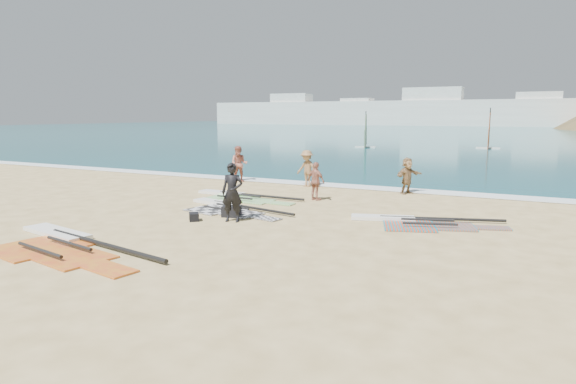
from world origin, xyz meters
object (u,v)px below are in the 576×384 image
at_px(beachgoer_left, 239,164).
at_px(rig_orange, 414,222).
at_px(gear_bag_near, 231,211).
at_px(rig_grey, 226,208).
at_px(rig_green, 235,197).
at_px(rig_red, 62,244).
at_px(gear_bag_far, 194,217).
at_px(beachgoer_back, 316,181).
at_px(beachgoer_right, 407,176).
at_px(person_wetsuit, 232,192).
at_px(beachgoer_mid, 307,168).

bearing_deg(beachgoer_left, rig_orange, -48.83).
bearing_deg(rig_orange, gear_bag_near, 179.09).
height_order(rig_grey, rig_orange, same).
distance_m(rig_green, rig_orange, 8.03).
height_order(rig_red, gear_bag_far, gear_bag_far).
relative_size(beachgoer_left, beachgoer_back, 1.18).
xyz_separation_m(rig_orange, gear_bag_near, (-5.90, -1.75, 0.14)).
bearing_deg(beachgoer_right, rig_orange, -136.18).
height_order(rig_red, person_wetsuit, person_wetsuit).
relative_size(rig_green, beachgoer_right, 3.16).
bearing_deg(gear_bag_far, beachgoer_right, 59.70).
bearing_deg(gear_bag_near, rig_orange, 16.54).
relative_size(gear_bag_near, beachgoer_back, 0.37).
xyz_separation_m(rig_grey, rig_green, (-1.01, 2.25, 0.00)).
xyz_separation_m(person_wetsuit, beachgoer_mid, (-1.03, 8.27, -0.08)).
bearing_deg(beachgoer_right, gear_bag_near, 179.46).
height_order(gear_bag_far, beachgoer_back, beachgoer_back).
distance_m(rig_orange, beachgoer_mid, 8.81).
bearing_deg(rig_green, person_wetsuit, -56.79).
bearing_deg(gear_bag_far, beachgoer_back, 68.53).
distance_m(rig_green, beachgoer_right, 7.68).
bearing_deg(beachgoer_mid, beachgoer_left, -162.63).
distance_m(rig_green, person_wetsuit, 4.73).
distance_m(rig_grey, gear_bag_far, 2.19).
height_order(rig_grey, beachgoer_right, beachgoer_right).
height_order(rig_red, beachgoer_mid, beachgoer_mid).
xyz_separation_m(gear_bag_far, person_wetsuit, (1.23, 0.47, 0.84)).
height_order(rig_orange, person_wetsuit, person_wetsuit).
relative_size(rig_grey, gear_bag_near, 8.31).
xyz_separation_m(rig_grey, rig_red, (-1.11, -6.26, 0.00)).
bearing_deg(rig_orange, beachgoer_left, 132.91).
bearing_deg(gear_bag_near, rig_green, 120.51).
height_order(gear_bag_near, gear_bag_far, gear_bag_near).
bearing_deg(rig_orange, rig_green, 151.10).
relative_size(rig_grey, rig_orange, 0.98).
bearing_deg(rig_red, beachgoer_right, 73.62).
distance_m(gear_bag_far, beachgoer_mid, 8.78).
bearing_deg(rig_grey, gear_bag_near, -35.98).
relative_size(rig_orange, beachgoer_left, 2.69).
bearing_deg(rig_orange, beachgoer_mid, 120.19).
height_order(gear_bag_far, beachgoer_left, beachgoer_left).
bearing_deg(beachgoer_back, beachgoer_mid, -39.19).
bearing_deg(person_wetsuit, gear_bag_near, 108.87).
height_order(rig_red, gear_bag_near, gear_bag_near).
bearing_deg(rig_red, person_wetsuit, 71.16).
bearing_deg(rig_orange, beachgoer_back, 133.37).
relative_size(rig_green, gear_bag_near, 8.67).
relative_size(rig_grey, person_wetsuit, 2.53).
xyz_separation_m(rig_orange, beachgoer_back, (-4.56, 2.55, 0.75)).
bearing_deg(gear_bag_near, rig_red, -111.86).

